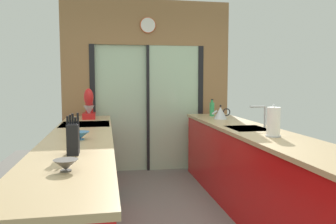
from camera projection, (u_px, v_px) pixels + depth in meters
ground_plane at (168, 213)px, 3.70m from camera, size 5.04×7.60×0.02m
back_wall_unit at (148, 76)px, 5.32m from camera, size 2.64×0.12×2.70m
left_counter_run at (79, 189)px, 3.03m from camera, size 0.62×3.80×0.92m
right_counter_run at (259, 174)px, 3.53m from camera, size 0.62×3.80×0.92m
sink_faucet at (262, 113)px, 3.74m from camera, size 0.19×0.02×0.25m
oven_range at (86, 161)px, 4.13m from camera, size 0.60×0.60×0.92m
mixing_bowl_near at (66, 165)px, 1.95m from camera, size 0.14×0.14×0.07m
mixing_bowl_far at (80, 135)px, 3.00m from camera, size 0.17×0.17×0.07m
knife_block at (73, 138)px, 2.40m from camera, size 0.09×0.14×0.30m
stand_mixer at (89, 107)px, 4.63m from camera, size 0.17×0.27×0.42m
kettle at (221, 113)px, 4.62m from camera, size 0.27×0.19×0.19m
soap_bottle at (212, 109)px, 4.98m from camera, size 0.07×0.07×0.25m
paper_towel_roll at (273, 122)px, 3.15m from camera, size 0.14×0.14×0.31m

